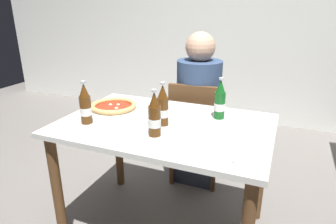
# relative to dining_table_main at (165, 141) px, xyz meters

# --- Properties ---
(back_wall_tiled) EXTENTS (7.00, 0.10, 2.60)m
(back_wall_tiled) POSITION_rel_dining_table_main_xyz_m (0.00, 2.20, 0.66)
(back_wall_tiled) COLOR white
(back_wall_tiled) RESTS_ON ground_plane
(dining_table_main) EXTENTS (1.20, 0.80, 0.75)m
(dining_table_main) POSITION_rel_dining_table_main_xyz_m (0.00, 0.00, 0.00)
(dining_table_main) COLOR silver
(dining_table_main) RESTS_ON ground_plane
(chair_behind_table) EXTENTS (0.43, 0.43, 0.85)m
(chair_behind_table) POSITION_rel_dining_table_main_xyz_m (0.01, 0.61, -0.15)
(chair_behind_table) COLOR brown
(chair_behind_table) RESTS_ON ground_plane
(diner_seated) EXTENTS (0.34, 0.34, 1.21)m
(diner_seated) POSITION_rel_dining_table_main_xyz_m (0.01, 0.66, -0.05)
(diner_seated) COLOR #2D3342
(diner_seated) RESTS_ON ground_plane
(pizza_margherita_near) EXTENTS (0.32, 0.32, 0.04)m
(pizza_margherita_near) POSITION_rel_dining_table_main_xyz_m (-0.39, 0.08, 0.13)
(pizza_margherita_near) COLOR white
(pizza_margherita_near) RESTS_ON dining_table_main
(beer_bottle_left) EXTENTS (0.07, 0.07, 0.25)m
(beer_bottle_left) POSITION_rel_dining_table_main_xyz_m (0.27, 0.20, 0.22)
(beer_bottle_left) COLOR #14591E
(beer_bottle_left) RESTS_ON dining_table_main
(beer_bottle_center) EXTENTS (0.07, 0.07, 0.25)m
(beer_bottle_center) POSITION_rel_dining_table_main_xyz_m (-0.00, -0.03, 0.22)
(beer_bottle_center) COLOR #512D0F
(beer_bottle_center) RESTS_ON dining_table_main
(beer_bottle_right) EXTENTS (0.07, 0.07, 0.25)m
(beer_bottle_right) POSITION_rel_dining_table_main_xyz_m (0.02, -0.18, 0.22)
(beer_bottle_right) COLOR #512D0F
(beer_bottle_right) RESTS_ON dining_table_main
(beer_bottle_extra) EXTENTS (0.07, 0.07, 0.25)m
(beer_bottle_extra) POSITION_rel_dining_table_main_xyz_m (-0.41, -0.17, 0.22)
(beer_bottle_extra) COLOR #512D0F
(beer_bottle_extra) RESTS_ON dining_table_main
(napkin_with_cutlery) EXTENTS (0.23, 0.23, 0.01)m
(napkin_with_cutlery) POSITION_rel_dining_table_main_xyz_m (0.39, -0.23, 0.12)
(napkin_with_cutlery) COLOR white
(napkin_with_cutlery) RESTS_ON dining_table_main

